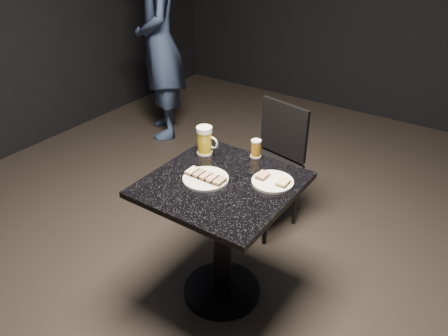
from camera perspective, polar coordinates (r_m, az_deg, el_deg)
The scene contains 10 objects.
floor at distance 2.62m, azimuth -0.26°, elevation -15.79°, with size 6.00×6.00×0.00m, color black.
plate_large at distance 2.16m, azimuth -2.41°, elevation -1.43°, with size 0.23×0.23×0.01m, color white.
plate_small at distance 2.15m, azimuth 6.36°, elevation -1.80°, with size 0.21×0.21×0.01m, color white.
patron at distance 4.10m, azimuth -8.37°, elevation 15.88°, with size 0.64×0.42×1.76m, color navy.
table at distance 2.28m, azimuth -0.29°, elevation -6.97°, with size 0.70×0.70×0.75m.
beer_mug at distance 2.36m, azimuth -2.50°, elevation 3.63°, with size 0.13×0.09×0.16m.
beer_tumbler at distance 2.35m, azimuth 4.20°, elevation 2.56°, with size 0.06×0.06×0.10m.
chair at distance 2.88m, azimuth 6.25°, elevation 1.25°, with size 0.43×0.43×0.85m.
canapes_on_plate_large at distance 2.15m, azimuth -2.42°, elevation -1.06°, with size 0.21×0.07×0.02m.
canapes_on_plate_small at distance 2.14m, azimuth 6.38°, elevation -1.43°, with size 0.17×0.07×0.02m.
Camera 1 is at (1.03, -1.49, 1.90)m, focal length 35.00 mm.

